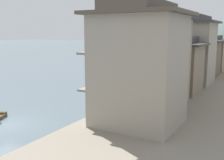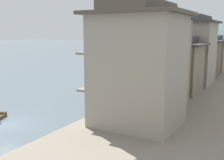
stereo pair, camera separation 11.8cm
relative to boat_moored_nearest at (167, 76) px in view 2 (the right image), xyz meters
name	(u,v)px [view 2 (the right image)]	position (x,y,z in m)	size (l,w,h in m)	color
ground_plane	(4,125)	(-4.27, -29.16, -0.31)	(400.00, 400.00, 0.00)	slate
boat_moored_nearest	(167,76)	(0.00, 0.00, 0.00)	(1.46, 3.94, 0.82)	#423328
boat_moored_second	(172,60)	(-7.30, 25.81, 0.01)	(3.47, 3.84, 0.85)	brown
boat_moored_third	(194,60)	(-2.93, 30.58, -0.12)	(3.29, 3.58, 0.55)	#232326
boat_moored_far	(192,67)	(0.12, 15.96, -0.19)	(1.87, 4.54, 0.36)	#423328
boat_midriver_drifting	(181,71)	(-0.02, 8.67, -0.12)	(1.32, 5.54, 0.60)	brown
boat_midriver_upstream	(123,99)	(0.60, -17.02, -0.15)	(1.27, 4.62, 0.47)	brown
boat_upstream_distant	(201,63)	(0.53, 23.81, -0.07)	(1.12, 4.52, 0.70)	#33281E
house_waterfront_nearest	(138,65)	(6.33, -25.78, 4.92)	(6.92, 6.15, 8.74)	gray
house_waterfront_second	(159,58)	(5.66, -19.76, 4.93)	(5.58, 6.33, 8.74)	gray
house_waterfront_tall	(179,65)	(5.71, -13.45, 3.63)	(5.68, 6.19, 6.14)	#7F705B
house_waterfront_narrow	(194,50)	(5.83, -7.23, 4.92)	(5.91, 6.87, 8.74)	gray
house_waterfront_far	(203,56)	(5.69, -0.60, 3.63)	(5.63, 6.42, 6.14)	brown
house_waterfront_end	(211,54)	(5.73, 6.00, 3.63)	(5.71, 6.04, 6.14)	gray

